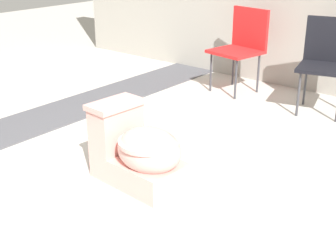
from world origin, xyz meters
name	(u,v)px	position (x,y,z in m)	size (l,w,h in m)	color
ground_plane	(94,185)	(0.00, 0.00, 0.00)	(14.00, 14.00, 0.00)	#B7B2A8
gravel_strip	(41,119)	(-1.23, 0.50, 0.01)	(0.56, 8.00, 0.01)	#4C4C51
toilet	(139,151)	(0.19, 0.22, 0.22)	(0.66, 0.42, 0.52)	#E09E93
folding_chair_left	(243,41)	(-0.34, 2.36, 0.51)	(0.51, 0.51, 0.83)	red
folding_chair_middle	(327,55)	(0.56, 2.32, 0.51)	(0.54, 0.54, 0.83)	black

